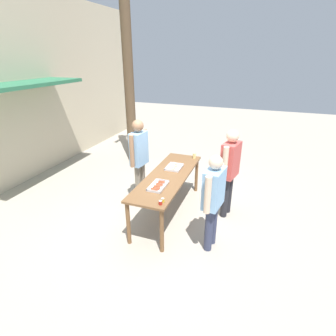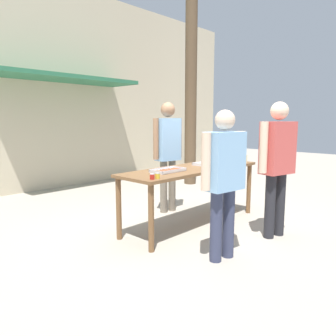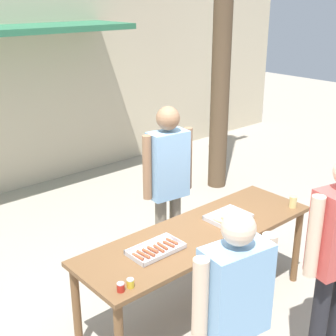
{
  "view_description": "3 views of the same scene",
  "coord_description": "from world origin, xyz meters",
  "px_view_note": "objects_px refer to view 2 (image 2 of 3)",
  "views": [
    {
      "loc": [
        -4.32,
        -1.57,
        3.01
      ],
      "look_at": [
        0.0,
        0.0,
        1.0
      ],
      "focal_mm": 28.0,
      "sensor_mm": 36.0,
      "label": 1
    },
    {
      "loc": [
        -3.66,
        -2.97,
        1.55
      ],
      "look_at": [
        -0.52,
        -0.0,
        0.9
      ],
      "focal_mm": 35.0,
      "sensor_mm": 36.0,
      "label": 2
    },
    {
      "loc": [
        -2.66,
        -2.6,
        2.86
      ],
      "look_at": [
        0.27,
        0.74,
        1.18
      ],
      "focal_mm": 50.0,
      "sensor_mm": 36.0,
      "label": 3
    }
  ],
  "objects_px": {
    "food_tray_sausages": "(168,171)",
    "person_customer_with_cup": "(277,158)",
    "food_tray_buns": "(207,164)",
    "person_customer_holding_hotdog": "(224,173)",
    "condiment_jar_mustard": "(152,177)",
    "beer_cup": "(245,159)",
    "person_server_behind_table": "(168,147)",
    "condiment_jar_ketchup": "(158,176)",
    "utility_pole": "(191,46)"
  },
  "relations": [
    {
      "from": "condiment_jar_ketchup",
      "to": "condiment_jar_mustard",
      "type": "bearing_deg",
      "value": 176.24
    },
    {
      "from": "condiment_jar_mustard",
      "to": "person_customer_holding_hotdog",
      "type": "xyz_separation_m",
      "value": [
        0.34,
        -0.76,
        0.09
      ]
    },
    {
      "from": "person_customer_with_cup",
      "to": "person_customer_holding_hotdog",
      "type": "bearing_deg",
      "value": 7.83
    },
    {
      "from": "person_customer_with_cup",
      "to": "person_server_behind_table",
      "type": "bearing_deg",
      "value": -73.8
    },
    {
      "from": "food_tray_sausages",
      "to": "condiment_jar_ketchup",
      "type": "relative_size",
      "value": 6.8
    },
    {
      "from": "person_server_behind_table",
      "to": "person_customer_with_cup",
      "type": "bearing_deg",
      "value": -79.15
    },
    {
      "from": "food_tray_sausages",
      "to": "beer_cup",
      "type": "height_order",
      "value": "beer_cup"
    },
    {
      "from": "beer_cup",
      "to": "person_customer_with_cup",
      "type": "relative_size",
      "value": 0.07
    },
    {
      "from": "food_tray_sausages",
      "to": "person_server_behind_table",
      "type": "xyz_separation_m",
      "value": [
        0.79,
        0.74,
        0.23
      ]
    },
    {
      "from": "condiment_jar_mustard",
      "to": "beer_cup",
      "type": "distance_m",
      "value": 2.1
    },
    {
      "from": "food_tray_sausages",
      "to": "person_customer_with_cup",
      "type": "distance_m",
      "value": 1.43
    },
    {
      "from": "condiment_jar_ketchup",
      "to": "utility_pole",
      "type": "relative_size",
      "value": 0.01
    },
    {
      "from": "person_customer_holding_hotdog",
      "to": "food_tray_sausages",
      "type": "bearing_deg",
      "value": -92.05
    },
    {
      "from": "utility_pole",
      "to": "person_server_behind_table",
      "type": "bearing_deg",
      "value": -149.04
    },
    {
      "from": "condiment_jar_ketchup",
      "to": "person_customer_holding_hotdog",
      "type": "relative_size",
      "value": 0.04
    },
    {
      "from": "food_tray_buns",
      "to": "condiment_jar_mustard",
      "type": "height_order",
      "value": "condiment_jar_mustard"
    },
    {
      "from": "person_server_behind_table",
      "to": "person_customer_with_cup",
      "type": "height_order",
      "value": "person_server_behind_table"
    },
    {
      "from": "person_customer_holding_hotdog",
      "to": "condiment_jar_ketchup",
      "type": "bearing_deg",
      "value": -62.14
    },
    {
      "from": "beer_cup",
      "to": "person_customer_with_cup",
      "type": "height_order",
      "value": "person_customer_with_cup"
    },
    {
      "from": "food_tray_buns",
      "to": "person_server_behind_table",
      "type": "distance_m",
      "value": 0.78
    },
    {
      "from": "person_server_behind_table",
      "to": "food_tray_sausages",
      "type": "bearing_deg",
      "value": -129.0
    },
    {
      "from": "utility_pole",
      "to": "person_customer_with_cup",
      "type": "bearing_deg",
      "value": -123.14
    },
    {
      "from": "condiment_jar_ketchup",
      "to": "person_server_behind_table",
      "type": "bearing_deg",
      "value": 38.92
    },
    {
      "from": "food_tray_sausages",
      "to": "person_customer_with_cup",
      "type": "height_order",
      "value": "person_customer_with_cup"
    },
    {
      "from": "food_tray_sausages",
      "to": "person_customer_with_cup",
      "type": "xyz_separation_m",
      "value": [
        0.89,
        -1.11,
        0.18
      ]
    },
    {
      "from": "food_tray_sausages",
      "to": "person_customer_with_cup",
      "type": "bearing_deg",
      "value": -51.35
    },
    {
      "from": "food_tray_sausages",
      "to": "person_server_behind_table",
      "type": "height_order",
      "value": "person_server_behind_table"
    },
    {
      "from": "person_server_behind_table",
      "to": "person_customer_holding_hotdog",
      "type": "height_order",
      "value": "person_server_behind_table"
    },
    {
      "from": "condiment_jar_mustard",
      "to": "beer_cup",
      "type": "bearing_deg",
      "value": 0.24
    },
    {
      "from": "person_customer_with_cup",
      "to": "utility_pole",
      "type": "bearing_deg",
      "value": -110.04
    },
    {
      "from": "food_tray_sausages",
      "to": "condiment_jar_ketchup",
      "type": "xyz_separation_m",
      "value": [
        -0.45,
        -0.26,
        0.02
      ]
    },
    {
      "from": "condiment_jar_mustard",
      "to": "person_customer_with_cup",
      "type": "height_order",
      "value": "person_customer_with_cup"
    },
    {
      "from": "beer_cup",
      "to": "person_customer_with_cup",
      "type": "xyz_separation_m",
      "value": [
        -0.68,
        -0.86,
        0.14
      ]
    },
    {
      "from": "condiment_jar_ketchup",
      "to": "beer_cup",
      "type": "height_order",
      "value": "beer_cup"
    },
    {
      "from": "beer_cup",
      "to": "person_server_behind_table",
      "type": "xyz_separation_m",
      "value": [
        -0.78,
        0.99,
        0.19
      ]
    },
    {
      "from": "food_tray_buns",
      "to": "person_server_behind_table",
      "type": "xyz_separation_m",
      "value": [
        -0.1,
        0.74,
        0.23
      ]
    },
    {
      "from": "food_tray_sausages",
      "to": "food_tray_buns",
      "type": "xyz_separation_m",
      "value": [
        0.88,
        0.0,
        0.0
      ]
    },
    {
      "from": "food_tray_buns",
      "to": "person_customer_holding_hotdog",
      "type": "xyz_separation_m",
      "value": [
        -1.07,
        -1.01,
        0.1
      ]
    },
    {
      "from": "person_customer_with_cup",
      "to": "condiment_jar_mustard",
      "type": "bearing_deg",
      "value": -17.91
    },
    {
      "from": "beer_cup",
      "to": "food_tray_buns",
      "type": "bearing_deg",
      "value": 160.15
    },
    {
      "from": "food_tray_buns",
      "to": "condiment_jar_mustard",
      "type": "xyz_separation_m",
      "value": [
        -1.42,
        -0.26,
        0.02
      ]
    },
    {
      "from": "condiment_jar_mustard",
      "to": "person_customer_with_cup",
      "type": "relative_size",
      "value": 0.04
    },
    {
      "from": "food_tray_sausages",
      "to": "person_customer_holding_hotdog",
      "type": "height_order",
      "value": "person_customer_holding_hotdog"
    },
    {
      "from": "condiment_jar_mustard",
      "to": "person_customer_with_cup",
      "type": "bearing_deg",
      "value": -31.02
    },
    {
      "from": "person_customer_holding_hotdog",
      "to": "food_tray_buns",
      "type": "bearing_deg",
      "value": -128.14
    },
    {
      "from": "beer_cup",
      "to": "person_customer_holding_hotdog",
      "type": "relative_size",
      "value": 0.07
    },
    {
      "from": "food_tray_buns",
      "to": "utility_pole",
      "type": "relative_size",
      "value": 0.06
    },
    {
      "from": "food_tray_sausages",
      "to": "food_tray_buns",
      "type": "bearing_deg",
      "value": 0.05
    },
    {
      "from": "utility_pole",
      "to": "food_tray_buns",
      "type": "bearing_deg",
      "value": -135.34
    },
    {
      "from": "food_tray_sausages",
      "to": "food_tray_buns",
      "type": "distance_m",
      "value": 0.88
    }
  ]
}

